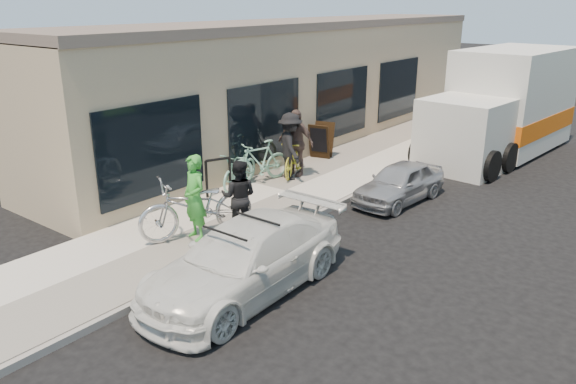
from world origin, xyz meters
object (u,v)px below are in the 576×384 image
Objects in this scene: sedan_silver at (399,183)px; man_standing at (239,196)px; woman_rider at (195,198)px; tandem_bike at (197,206)px; cruiser_bike_c at (294,157)px; sandwich_board at (321,140)px; bystander_b at (296,143)px; cruiser_bike_b at (240,169)px; bystander_a at (290,146)px; sedan_white at (245,260)px; moving_truck at (504,108)px; cruiser_bike_a at (260,162)px; bike_rack at (218,173)px.

sedan_silver is 1.85× the size of man_standing.
tandem_bike is at bearing 134.11° from woman_rider.
sandwich_board is at bearing 81.22° from cruiser_bike_c.
man_standing is 0.91× the size of cruiser_bike_c.
sandwich_board is at bearing 117.49° from woman_rider.
cruiser_bike_c is at bearing 125.67° from tandem_bike.
sedan_silver is at bearing -4.26° from bystander_b.
man_standing is at bearing 74.86° from woman_rider.
bystander_a reaches higher than cruiser_bike_b.
sedan_white is 6.53m from cruiser_bike_c.
sedan_white is 12.37m from moving_truck.
woman_rider is at bearing 29.28° from man_standing.
sedan_white is 2.27× the size of cruiser_bike_a.
sandwich_board is at bearing 108.35° from cruiser_bike_a.
bike_rack is 0.62× the size of man_standing.
cruiser_bike_c is (0.49, 1.70, 0.04)m from cruiser_bike_b.
bike_rack is 2.33m from bystander_a.
cruiser_bike_a reaches higher than sedan_silver.
sedan_white is 1.46× the size of sedan_silver.
cruiser_bike_a is 0.95m from bystander_a.
bystander_b is at bearing 80.27° from bike_rack.
bystander_a is at bearing 49.73° from cruiser_bike_b.
moving_truck is 2.83× the size of tandem_bike.
cruiser_bike_b is at bearing -127.91° from cruiser_bike_c.
sedan_white is at bearing 103.71° from man_standing.
cruiser_bike_b is at bearing -112.75° from bystander_b.
moving_truck is 3.95× the size of woman_rider.
woman_rider is at bearing -55.18° from bike_rack.
bystander_b is (-0.10, 0.39, 0.02)m from bystander_a.
bike_rack is 0.23× the size of sedan_white.
moving_truck reaches higher than cruiser_bike_a.
man_standing is at bearing 134.46° from sedan_white.
sandwich_board is at bearing -102.32° from man_standing.
moving_truck is at bearing 66.52° from bike_rack.
moving_truck reaches higher than tandem_bike.
bystander_a is at bearing -89.26° from sandwich_board.
sedan_white is 2.32× the size of bystander_a.
sandwich_board is 0.58× the size of bystander_b.
woman_rider reaches higher than sedan_silver.
man_standing is at bearing -40.05° from cruiser_bike_a.
cruiser_bike_c is 0.94× the size of bystander_a.
tandem_bike is at bearing 22.08° from man_standing.
cruiser_bike_c is at bearing -109.59° from bystander_b.
cruiser_bike_a is (-3.56, -1.27, 0.22)m from sedan_silver.
bystander_b is at bearing -172.40° from sedan_silver.
cruiser_bike_a reaches higher than cruiser_bike_b.
cruiser_bike_c is at bearing -113.34° from moving_truck.
man_standing is 4.28m from cruiser_bike_c.
cruiser_bike_a is at bearing 125.97° from woman_rider.
sandwich_board is at bearing 115.46° from sedan_white.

